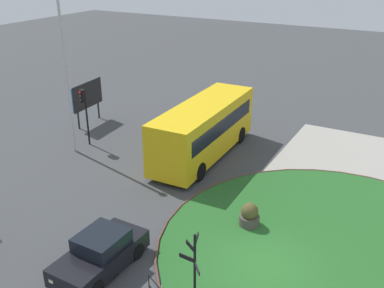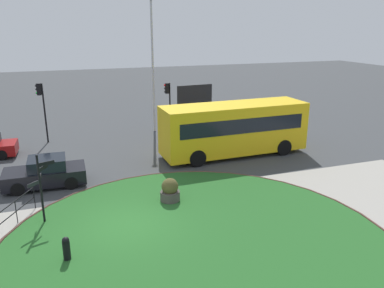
{
  "view_description": "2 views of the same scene",
  "coord_description": "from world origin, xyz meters",
  "px_view_note": "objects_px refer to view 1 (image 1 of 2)",
  "views": [
    {
      "loc": [
        -13.4,
        -4.25,
        11.23
      ],
      "look_at": [
        4.37,
        5.64,
        2.34
      ],
      "focal_mm": 41.4,
      "sensor_mm": 36.0,
      "label": 1
    },
    {
      "loc": [
        -2.09,
        -13.99,
        7.79
      ],
      "look_at": [
        4.13,
        3.8,
        1.96
      ],
      "focal_mm": 36.1,
      "sensor_mm": 36.0,
      "label": 2
    }
  ],
  "objects_px": {
    "car_far_lane": "(101,253)",
    "billboard_left": "(87,96)",
    "lamppost_tall": "(66,68)",
    "signpost_directional": "(194,265)",
    "bus_yellow": "(204,128)",
    "planter_near_signpost": "(249,216)",
    "traffic_light_far": "(84,105)"
  },
  "relations": [
    {
      "from": "traffic_light_far",
      "to": "lamppost_tall",
      "type": "bearing_deg",
      "value": -1.41
    },
    {
      "from": "signpost_directional",
      "to": "bus_yellow",
      "type": "bearing_deg",
      "value": 26.15
    },
    {
      "from": "car_far_lane",
      "to": "billboard_left",
      "type": "xyz_separation_m",
      "value": [
        11.84,
        10.92,
        1.34
      ]
    },
    {
      "from": "billboard_left",
      "to": "signpost_directional",
      "type": "bearing_deg",
      "value": -133.3
    },
    {
      "from": "signpost_directional",
      "to": "lamppost_tall",
      "type": "relative_size",
      "value": 0.31
    },
    {
      "from": "billboard_left",
      "to": "bus_yellow",
      "type": "bearing_deg",
      "value": -99.93
    },
    {
      "from": "signpost_directional",
      "to": "planter_near_signpost",
      "type": "relative_size",
      "value": 2.57
    },
    {
      "from": "bus_yellow",
      "to": "planter_near_signpost",
      "type": "bearing_deg",
      "value": -138.59
    },
    {
      "from": "signpost_directional",
      "to": "traffic_light_far",
      "type": "distance_m",
      "value": 15.34
    },
    {
      "from": "signpost_directional",
      "to": "planter_near_signpost",
      "type": "bearing_deg",
      "value": 1.93
    },
    {
      "from": "car_far_lane",
      "to": "planter_near_signpost",
      "type": "distance_m",
      "value": 6.63
    },
    {
      "from": "bus_yellow",
      "to": "planter_near_signpost",
      "type": "distance_m",
      "value": 7.78
    },
    {
      "from": "signpost_directional",
      "to": "billboard_left",
      "type": "relative_size",
      "value": 0.93
    },
    {
      "from": "lamppost_tall",
      "to": "planter_near_signpost",
      "type": "height_order",
      "value": "lamppost_tall"
    },
    {
      "from": "lamppost_tall",
      "to": "billboard_left",
      "type": "distance_m",
      "value": 5.71
    },
    {
      "from": "traffic_light_far",
      "to": "lamppost_tall",
      "type": "relative_size",
      "value": 0.37
    },
    {
      "from": "car_far_lane",
      "to": "traffic_light_far",
      "type": "xyz_separation_m",
      "value": [
        8.82,
        8.44,
        1.99
      ]
    },
    {
      "from": "signpost_directional",
      "to": "traffic_light_far",
      "type": "relative_size",
      "value": 0.82
    },
    {
      "from": "car_far_lane",
      "to": "billboard_left",
      "type": "height_order",
      "value": "billboard_left"
    },
    {
      "from": "car_far_lane",
      "to": "lamppost_tall",
      "type": "bearing_deg",
      "value": -131.18
    },
    {
      "from": "bus_yellow",
      "to": "traffic_light_far",
      "type": "xyz_separation_m",
      "value": [
        -2.19,
        7.1,
        0.94
      ]
    },
    {
      "from": "signpost_directional",
      "to": "planter_near_signpost",
      "type": "distance_m",
      "value": 5.52
    },
    {
      "from": "signpost_directional",
      "to": "bus_yellow",
      "type": "height_order",
      "value": "bus_yellow"
    },
    {
      "from": "signpost_directional",
      "to": "billboard_left",
      "type": "height_order",
      "value": "billboard_left"
    },
    {
      "from": "signpost_directional",
      "to": "planter_near_signpost",
      "type": "xyz_separation_m",
      "value": [
        5.38,
        0.18,
        -1.2
      ]
    },
    {
      "from": "signpost_directional",
      "to": "billboard_left",
      "type": "distance_m",
      "value": 19.11
    },
    {
      "from": "signpost_directional",
      "to": "traffic_light_far",
      "type": "height_order",
      "value": "traffic_light_far"
    },
    {
      "from": "bus_yellow",
      "to": "traffic_light_far",
      "type": "bearing_deg",
      "value": 105.72
    },
    {
      "from": "bus_yellow",
      "to": "traffic_light_far",
      "type": "relative_size",
      "value": 2.51
    },
    {
      "from": "lamppost_tall",
      "to": "billboard_left",
      "type": "relative_size",
      "value": 3.03
    },
    {
      "from": "traffic_light_far",
      "to": "billboard_left",
      "type": "xyz_separation_m",
      "value": [
        3.02,
        2.49,
        -0.64
      ]
    },
    {
      "from": "billboard_left",
      "to": "planter_near_signpost",
      "type": "height_order",
      "value": "billboard_left"
    }
  ]
}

